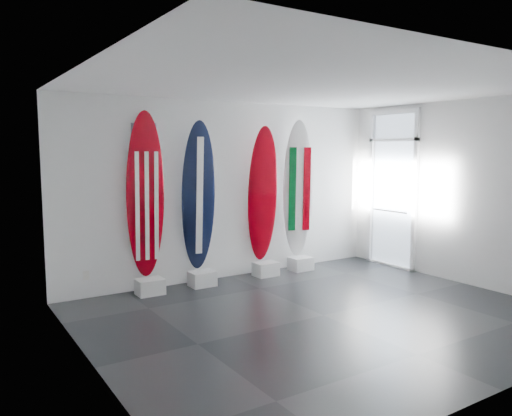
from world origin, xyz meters
TOP-DOWN VIEW (x-y plane):
  - floor at (0.00, 0.00)m, footprint 6.00×6.00m
  - ceiling at (0.00, 0.00)m, footprint 6.00×6.00m
  - wall_back at (0.00, 2.50)m, footprint 6.00×0.00m
  - wall_front at (0.00, -2.50)m, footprint 6.00×0.00m
  - wall_left at (-3.00, 0.00)m, footprint 0.00×5.00m
  - wall_right at (3.00, 0.00)m, footprint 0.00×5.00m
  - display_block_usa at (-1.58, 2.18)m, footprint 0.40×0.30m
  - surfboard_usa at (-1.58, 2.28)m, footprint 0.60×0.34m
  - display_block_navy at (-0.70, 2.18)m, footprint 0.40×0.30m
  - surfboard_navy at (-0.70, 2.28)m, footprint 0.61×0.45m
  - display_block_swiss at (0.53, 2.18)m, footprint 0.40×0.30m
  - surfboard_swiss at (0.53, 2.28)m, footprint 0.60×0.46m
  - display_block_italy at (1.31, 2.18)m, footprint 0.40×0.30m
  - surfboard_italy at (1.31, 2.28)m, footprint 0.59×0.38m
  - wall_outlet at (-2.45, 2.48)m, footprint 0.09×0.02m
  - glass_door at (2.97, 1.55)m, footprint 0.12×1.16m
  - balcony at (4.30, 1.55)m, footprint 2.80×2.20m

SIDE VIEW (x-z plane):
  - floor at x=0.00m, z-range 0.00..0.00m
  - display_block_usa at x=-1.58m, z-range 0.00..0.24m
  - display_block_navy at x=-0.70m, z-range 0.00..0.24m
  - display_block_swiss at x=0.53m, z-range 0.00..0.24m
  - display_block_italy at x=1.31m, z-range 0.00..0.24m
  - wall_outlet at x=-2.45m, z-range 0.28..0.41m
  - balcony at x=4.30m, z-range -0.10..1.10m
  - surfboard_swiss at x=0.53m, z-range 0.24..2.60m
  - glass_door at x=2.97m, z-range 0.00..2.85m
  - surfboard_navy at x=-0.70m, z-range 0.24..2.65m
  - surfboard_italy at x=1.31m, z-range 0.24..2.72m
  - wall_back at x=0.00m, z-range -1.50..4.50m
  - wall_front at x=0.00m, z-range -1.50..4.50m
  - wall_left at x=-3.00m, z-range -1.00..4.00m
  - wall_right at x=3.00m, z-range -1.00..4.00m
  - surfboard_usa at x=-1.58m, z-range 0.24..2.77m
  - ceiling at x=0.00m, z-range 3.00..3.00m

